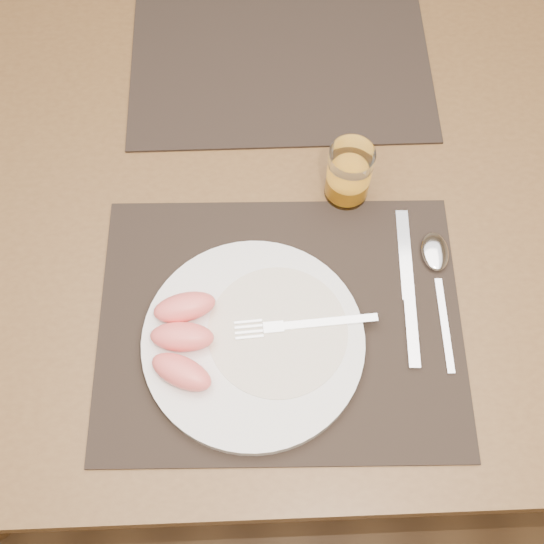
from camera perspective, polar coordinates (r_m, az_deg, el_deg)
The scene contains 11 objects.
ground at distance 1.63m, azimuth 0.78°, elevation -6.62°, with size 5.00×5.00×0.00m, color brown.
table at distance 1.02m, azimuth 1.24°, elevation 5.53°, with size 1.40×0.90×0.75m.
placemat_near at distance 0.85m, azimuth 0.69°, elevation -4.30°, with size 0.45×0.35×0.00m, color black.
placemat_far at distance 1.09m, azimuth 0.67°, elevation 17.84°, with size 0.45×0.35×0.00m, color black.
plate at distance 0.83m, azimuth -1.57°, elevation -5.86°, with size 0.27×0.27×0.02m, color white.
plate_dressing at distance 0.83m, azimuth 0.49°, elevation -4.93°, with size 0.17×0.17×0.00m.
fork at distance 0.83m, azimuth 1.80°, elevation -4.48°, with size 0.18×0.03×0.00m.
knife at distance 0.87m, azimuth 11.38°, elevation -2.26°, with size 0.03×0.22×0.01m.
spoon at distance 0.90m, azimuth 13.57°, elevation 0.81°, with size 0.04×0.19×0.01m.
juice_glass at distance 0.91m, azimuth 6.43°, elevation 8.02°, with size 0.06×0.06×0.09m.
grapefruit_wedges at distance 0.81m, azimuth -7.48°, elevation -5.51°, with size 0.09×0.14×0.03m.
Camera 1 is at (-0.04, -0.53, 1.54)m, focal length 45.00 mm.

